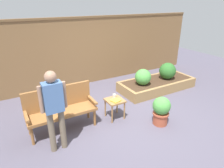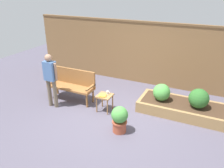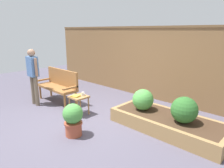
{
  "view_description": "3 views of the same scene",
  "coord_description": "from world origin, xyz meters",
  "px_view_note": "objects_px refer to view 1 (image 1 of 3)",
  "views": [
    {
      "loc": [
        -2.39,
        -3.28,
        2.6
      ],
      "look_at": [
        -0.22,
        0.51,
        0.75
      ],
      "focal_mm": 31.79,
      "sensor_mm": 36.0,
      "label": 1
    },
    {
      "loc": [
        2.25,
        -4.7,
        3.26
      ],
      "look_at": [
        -0.15,
        0.36,
        0.79
      ],
      "focal_mm": 36.51,
      "sensor_mm": 36.0,
      "label": 2
    },
    {
      "loc": [
        3.62,
        -2.69,
        2.05
      ],
      "look_at": [
        0.47,
        0.59,
        0.86
      ],
      "focal_mm": 33.28,
      "sensor_mm": 36.0,
      "label": 3
    }
  ],
  "objects_px": {
    "side_table": "(115,103)",
    "potted_boxwood": "(161,110)",
    "book_on_table": "(116,101)",
    "cup_on_table": "(114,96)",
    "person_by_bench": "(54,105)",
    "shrub_near_bench": "(143,77)",
    "garden_bench": "(60,106)",
    "shrub_far_corner": "(168,71)"
  },
  "relations": [
    {
      "from": "potted_boxwood",
      "to": "side_table",
      "type": "bearing_deg",
      "value": 136.41
    },
    {
      "from": "side_table",
      "to": "shrub_near_bench",
      "type": "distance_m",
      "value": 1.57
    },
    {
      "from": "potted_boxwood",
      "to": "book_on_table",
      "type": "bearing_deg",
      "value": 140.4
    },
    {
      "from": "potted_boxwood",
      "to": "shrub_near_bench",
      "type": "bearing_deg",
      "value": 67.08
    },
    {
      "from": "potted_boxwood",
      "to": "person_by_bench",
      "type": "bearing_deg",
      "value": 171.77
    },
    {
      "from": "shrub_far_corner",
      "to": "side_table",
      "type": "bearing_deg",
      "value": -162.71
    },
    {
      "from": "book_on_table",
      "to": "potted_boxwood",
      "type": "xyz_separation_m",
      "value": [
        0.79,
        -0.65,
        -0.14
      ]
    },
    {
      "from": "book_on_table",
      "to": "shrub_far_corner",
      "type": "height_order",
      "value": "shrub_far_corner"
    },
    {
      "from": "side_table",
      "to": "cup_on_table",
      "type": "relative_size",
      "value": 4.5
    },
    {
      "from": "garden_bench",
      "to": "person_by_bench",
      "type": "distance_m",
      "value": 0.79
    },
    {
      "from": "shrub_near_bench",
      "to": "person_by_bench",
      "type": "distance_m",
      "value": 3.09
    },
    {
      "from": "garden_bench",
      "to": "book_on_table",
      "type": "bearing_deg",
      "value": -14.38
    },
    {
      "from": "garden_bench",
      "to": "shrub_near_bench",
      "type": "height_order",
      "value": "garden_bench"
    },
    {
      "from": "potted_boxwood",
      "to": "shrub_far_corner",
      "type": "xyz_separation_m",
      "value": [
        1.58,
        1.46,
        0.2
      ]
    },
    {
      "from": "side_table",
      "to": "shrub_near_bench",
      "type": "bearing_deg",
      "value": 27.84
    },
    {
      "from": "side_table",
      "to": "cup_on_table",
      "type": "bearing_deg",
      "value": 65.85
    },
    {
      "from": "shrub_near_bench",
      "to": "shrub_far_corner",
      "type": "height_order",
      "value": "shrub_far_corner"
    },
    {
      "from": "cup_on_table",
      "to": "person_by_bench",
      "type": "bearing_deg",
      "value": -161.32
    },
    {
      "from": "side_table",
      "to": "potted_boxwood",
      "type": "xyz_separation_m",
      "value": [
        0.77,
        -0.73,
        -0.04
      ]
    },
    {
      "from": "garden_bench",
      "to": "book_on_table",
      "type": "relative_size",
      "value": 7.71
    },
    {
      "from": "side_table",
      "to": "potted_boxwood",
      "type": "distance_m",
      "value": 1.06
    },
    {
      "from": "side_table",
      "to": "book_on_table",
      "type": "bearing_deg",
      "value": -105.13
    },
    {
      "from": "cup_on_table",
      "to": "shrub_near_bench",
      "type": "height_order",
      "value": "shrub_near_bench"
    },
    {
      "from": "book_on_table",
      "to": "shrub_near_bench",
      "type": "bearing_deg",
      "value": 12.66
    },
    {
      "from": "garden_bench",
      "to": "cup_on_table",
      "type": "bearing_deg",
      "value": -5.73
    },
    {
      "from": "book_on_table",
      "to": "potted_boxwood",
      "type": "distance_m",
      "value": 1.03
    },
    {
      "from": "potted_boxwood",
      "to": "shrub_far_corner",
      "type": "distance_m",
      "value": 2.17
    },
    {
      "from": "side_table",
      "to": "potted_boxwood",
      "type": "height_order",
      "value": "potted_boxwood"
    },
    {
      "from": "cup_on_table",
      "to": "shrub_far_corner",
      "type": "relative_size",
      "value": 0.21
    },
    {
      "from": "garden_bench",
      "to": "cup_on_table",
      "type": "xyz_separation_m",
      "value": [
        1.25,
        -0.13,
        -0.02
      ]
    },
    {
      "from": "garden_bench",
      "to": "potted_boxwood",
      "type": "height_order",
      "value": "garden_bench"
    },
    {
      "from": "garden_bench",
      "to": "shrub_near_bench",
      "type": "bearing_deg",
      "value": 11.04
    },
    {
      "from": "person_by_bench",
      "to": "garden_bench",
      "type": "bearing_deg",
      "value": 68.26
    },
    {
      "from": "garden_bench",
      "to": "shrub_far_corner",
      "type": "height_order",
      "value": "garden_bench"
    },
    {
      "from": "side_table",
      "to": "person_by_bench",
      "type": "relative_size",
      "value": 0.31
    },
    {
      "from": "side_table",
      "to": "shrub_near_bench",
      "type": "height_order",
      "value": "shrub_near_bench"
    },
    {
      "from": "cup_on_table",
      "to": "potted_boxwood",
      "type": "distance_m",
      "value": 1.11
    },
    {
      "from": "book_on_table",
      "to": "potted_boxwood",
      "type": "height_order",
      "value": "potted_boxwood"
    },
    {
      "from": "cup_on_table",
      "to": "book_on_table",
      "type": "relative_size",
      "value": 0.57
    },
    {
      "from": "cup_on_table",
      "to": "book_on_table",
      "type": "xyz_separation_m",
      "value": [
        -0.07,
        -0.18,
        -0.03
      ]
    },
    {
      "from": "potted_boxwood",
      "to": "shrub_far_corner",
      "type": "bearing_deg",
      "value": 42.71
    },
    {
      "from": "person_by_bench",
      "to": "potted_boxwood",
      "type": "bearing_deg",
      "value": -8.23
    }
  ]
}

